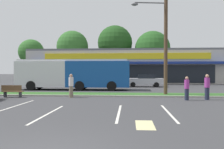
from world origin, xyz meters
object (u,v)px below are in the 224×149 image
at_px(city_bus, 73,73).
at_px(car_3, 145,81).
at_px(car_0, 44,80).
at_px(pedestrian_near_bench, 187,88).
at_px(pedestrian_by_pole, 207,87).
at_px(utility_pole, 164,27).
at_px(pedestrian_mid, 71,86).
at_px(bus_stop_bench, 12,91).

distance_m(city_bus, car_3, 9.46).
height_order(car_0, car_3, car_3).
height_order(pedestrian_near_bench, pedestrian_by_pole, pedestrian_by_pole).
bearing_deg(car_0, pedestrian_near_bench, 139.14).
relative_size(utility_pole, pedestrian_mid, 5.85).
distance_m(car_3, pedestrian_by_pole, 13.25).
height_order(city_bus, pedestrian_near_bench, city_bus).
bearing_deg(car_0, car_3, 179.12).
relative_size(utility_pole, car_3, 2.28).
xyz_separation_m(pedestrian_by_pole, pedestrian_mid, (-10.00, 0.71, 0.00)).
distance_m(bus_stop_bench, pedestrian_by_pole, 14.57).
xyz_separation_m(utility_pole, pedestrian_near_bench, (1.16, -2.86, -4.83)).
xyz_separation_m(utility_pole, car_0, (-14.15, 10.38, -4.88)).
xyz_separation_m(car_0, pedestrian_near_bench, (15.31, -13.24, 0.05)).
distance_m(utility_pole, car_0, 18.21).
bearing_deg(pedestrian_near_bench, car_3, -92.61).
relative_size(utility_pole, bus_stop_bench, 6.64).
height_order(city_bus, pedestrian_by_pole, city_bus).
distance_m(utility_pole, pedestrian_mid, 8.96).
xyz_separation_m(city_bus, car_3, (7.95, 5.05, -0.96)).
bearing_deg(utility_pole, bus_stop_bench, -169.72).
relative_size(pedestrian_by_pole, pedestrian_mid, 1.00).
bearing_deg(city_bus, pedestrian_near_bench, 140.99).
bearing_deg(city_bus, bus_stop_bench, 66.80).
height_order(car_3, pedestrian_by_pole, pedestrian_by_pole).
height_order(utility_pole, car_0, utility_pole).
xyz_separation_m(city_bus, bus_stop_bench, (-3.06, -7.29, -1.26)).
height_order(car_0, pedestrian_by_pole, pedestrian_by_pole).
distance_m(bus_stop_bench, car_3, 16.53).
xyz_separation_m(pedestrian_near_bench, pedestrian_by_pole, (1.48, 0.27, 0.08)).
bearing_deg(pedestrian_mid, utility_pole, 158.63).
distance_m(pedestrian_near_bench, pedestrian_mid, 8.57).
bearing_deg(pedestrian_by_pole, pedestrian_near_bench, 12.55).
height_order(car_0, pedestrian_near_bench, pedestrian_near_bench).
bearing_deg(bus_stop_bench, car_0, -79.93).
height_order(bus_stop_bench, car_0, car_0).
bearing_deg(car_3, pedestrian_near_bench, 99.06).
bearing_deg(bus_stop_bench, pedestrian_by_pole, 178.32).
bearing_deg(pedestrian_near_bench, car_0, -52.53).
bearing_deg(pedestrian_by_pole, pedestrian_mid, -2.03).
bearing_deg(car_0, pedestrian_mid, 118.99).
relative_size(bus_stop_bench, pedestrian_by_pole, 0.88).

